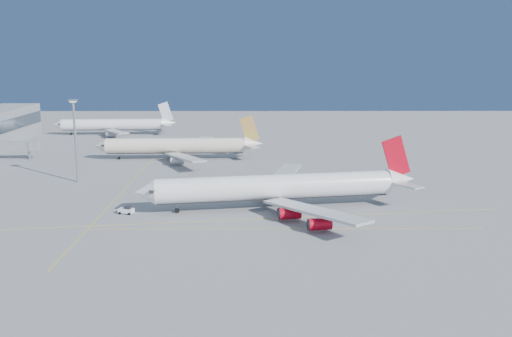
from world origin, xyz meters
The scene contains 8 objects.
ground centered at (0.00, 0.00, 0.00)m, with size 500.00×500.00×0.00m, color slate.
jet_bridge centered at (-93.11, 72.00, 5.17)m, with size 23.60×3.60×6.90m.
taxiway_lines centered at (-14.71, 6.34, 0.01)m, with size 118.86×140.00×0.02m.
airliner_virgin centered at (4.69, 3.79, 5.45)m, with size 73.05×64.92×18.08m.
airliner_etihad centered at (-30.02, 72.39, 5.00)m, with size 62.89×58.18×16.43m.
airliner_third centered at (-69.38, 137.42, 4.81)m, with size 59.27×54.62×15.90m.
pushback_tug centered at (-33.82, -1.50, 0.96)m, with size 4.01×2.98×2.06m.
light_mast centered at (-56.50, 33.96, 14.97)m, with size 2.19×2.19×25.37m.
Camera 1 is at (-2.52, -137.87, 39.31)m, focal length 40.00 mm.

